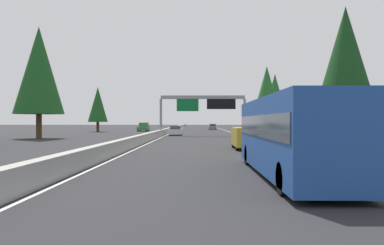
# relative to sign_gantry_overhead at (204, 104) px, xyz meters

# --- Properties ---
(ground_plane) EXTENTS (320.00, 320.00, 0.00)m
(ground_plane) POSITION_rel_sign_gantry_overhead_xyz_m (5.91, 6.04, -4.73)
(ground_plane) COLOR #262628
(median_barrier) EXTENTS (180.00, 0.56, 0.90)m
(median_barrier) POSITION_rel_sign_gantry_overhead_xyz_m (25.91, 6.34, -4.28)
(median_barrier) COLOR #9E9B93
(median_barrier) RESTS_ON ground
(shoulder_stripe_right) EXTENTS (160.00, 0.16, 0.01)m
(shoulder_stripe_right) POSITION_rel_sign_gantry_overhead_xyz_m (15.91, -5.48, -4.72)
(shoulder_stripe_right) COLOR silver
(shoulder_stripe_right) RESTS_ON ground
(shoulder_stripe_median) EXTENTS (160.00, 0.16, 0.01)m
(shoulder_stripe_median) POSITION_rel_sign_gantry_overhead_xyz_m (15.91, 5.79, -4.72)
(shoulder_stripe_median) COLOR silver
(shoulder_stripe_median) RESTS_ON ground
(sign_gantry_overhead) EXTENTS (0.50, 12.68, 5.94)m
(sign_gantry_overhead) POSITION_rel_sign_gantry_overhead_xyz_m (0.00, 0.00, 0.00)
(sign_gantry_overhead) COLOR gray
(sign_gantry_overhead) RESTS_ON ground
(bus_distant_b) EXTENTS (11.50, 2.55, 3.10)m
(bus_distant_b) POSITION_rel_sign_gantry_overhead_xyz_m (-41.78, -2.71, -3.01)
(bus_distant_b) COLOR #1E4793
(bus_distant_b) RESTS_ON ground
(minivan_near_right) EXTENTS (5.00, 1.95, 1.69)m
(minivan_near_right) POSITION_rel_sign_gantry_overhead_xyz_m (-26.67, -2.88, -3.78)
(minivan_near_right) COLOR #AD931E
(minivan_near_right) RESTS_ON ground
(sedan_distant_a) EXTENTS (4.40, 1.80, 1.47)m
(sedan_distant_a) POSITION_rel_sign_gantry_overhead_xyz_m (2.77, 4.33, -4.05)
(sedan_distant_a) COLOR silver
(sedan_distant_a) RESTS_ON ground
(sedan_mid_center) EXTENTS (4.40, 1.80, 1.47)m
(sedan_mid_center) POSITION_rel_sign_gantry_overhead_xyz_m (40.65, -2.83, -4.05)
(sedan_mid_center) COLOR slate
(sedan_mid_center) RESTS_ON ground
(oncoming_near) EXTENTS (5.60, 2.00, 1.86)m
(oncoming_near) POSITION_rel_sign_gantry_overhead_xyz_m (26.52, 12.56, -3.81)
(oncoming_near) COLOR #2D6B38
(oncoming_near) RESTS_ON ground
(conifer_right_near) EXTENTS (5.17, 5.17, 11.75)m
(conifer_right_near) POSITION_rel_sign_gantry_overhead_xyz_m (-24.72, -11.36, 2.41)
(conifer_right_near) COLOR #4C3823
(conifer_right_near) RESTS_ON ground
(conifer_right_mid) EXTENTS (5.03, 5.03, 11.44)m
(conifer_right_mid) POSITION_rel_sign_gantry_overhead_xyz_m (8.51, -10.73, 2.22)
(conifer_right_mid) COLOR #4C3823
(conifer_right_mid) RESTS_ON ground
(conifer_right_far) EXTENTS (5.24, 5.24, 11.92)m
(conifer_right_far) POSITION_rel_sign_gantry_overhead_xyz_m (23.36, -15.02, 2.52)
(conifer_right_far) COLOR #4C3823
(conifer_right_far) RESTS_ON ground
(conifer_right_distant) EXTENTS (4.54, 4.54, 10.32)m
(conifer_right_distant) POSITION_rel_sign_gantry_overhead_xyz_m (45.81, -17.18, 1.54)
(conifer_right_distant) COLOR #4C3823
(conifer_right_distant) RESTS_ON ground
(conifer_left_near) EXTENTS (6.15, 6.15, 13.97)m
(conifer_left_near) POSITION_rel_sign_gantry_overhead_xyz_m (-9.05, 20.69, 3.77)
(conifer_left_near) COLOR #4C3823
(conifer_left_near) RESTS_ON ground
(conifer_left_mid) EXTENTS (4.00, 4.00, 9.10)m
(conifer_left_mid) POSITION_rel_sign_gantry_overhead_xyz_m (21.74, 21.22, 0.80)
(conifer_left_mid) COLOR #4C3823
(conifer_left_mid) RESTS_ON ground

